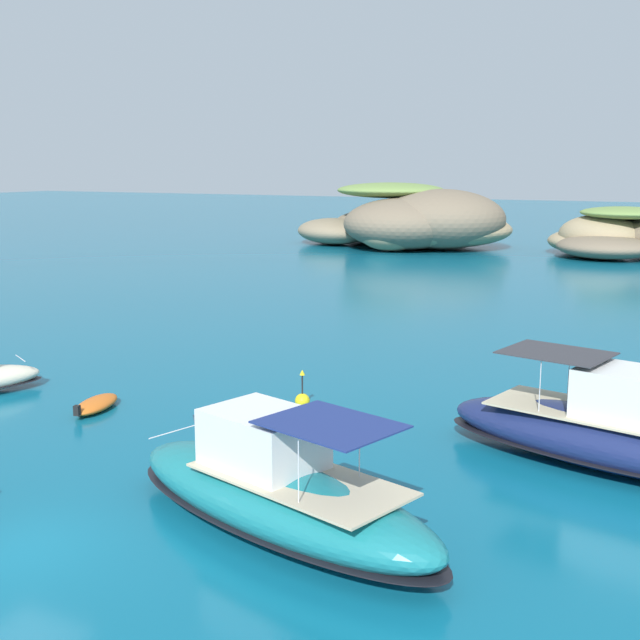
{
  "coord_description": "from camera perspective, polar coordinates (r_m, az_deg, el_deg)",
  "views": [
    {
      "loc": [
        14.53,
        -12.69,
        8.96
      ],
      "look_at": [
        -1.95,
        19.75,
        1.99
      ],
      "focal_mm": 45.61,
      "sensor_mm": 36.0,
      "label": 1
    }
  ],
  "objects": [
    {
      "name": "dinghy_tender",
      "position": [
        31.42,
        -15.43,
        -5.71
      ],
      "size": [
        1.71,
        2.87,
        0.58
      ],
      "color": "orange",
      "rests_on": "ground"
    },
    {
      "name": "islet_large",
      "position": [
        89.83,
        6.62,
        6.78
      ],
      "size": [
        28.26,
        22.0,
        7.02
      ],
      "color": "#756651",
      "rests_on": "ground"
    },
    {
      "name": "channel_buoy",
      "position": [
        30.5,
        -1.25,
        -5.59
      ],
      "size": [
        0.56,
        0.56,
        1.48
      ],
      "color": "yellow",
      "rests_on": "ground"
    },
    {
      "name": "motorboat_navy",
      "position": [
        26.03,
        19.75,
        -7.54
      ],
      "size": [
        10.92,
        5.34,
        3.28
      ],
      "color": "navy",
      "rests_on": "ground"
    },
    {
      "name": "motorboat_teal",
      "position": [
        20.56,
        -3.06,
        -11.94
      ],
      "size": [
        10.58,
        5.71,
        3.17
      ],
      "color": "#19727A",
      "rests_on": "ground"
    },
    {
      "name": "ground_plane",
      "position": [
        21.27,
        -20.51,
        -14.81
      ],
      "size": [
        400.0,
        400.0,
        0.0
      ],
      "primitive_type": "plane",
      "color": "#0C5B7A"
    },
    {
      "name": "islet_small",
      "position": [
        86.43,
        21.07,
        5.5
      ],
      "size": [
        20.71,
        17.38,
        4.93
      ],
      "color": "#9E8966",
      "rests_on": "ground"
    }
  ]
}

